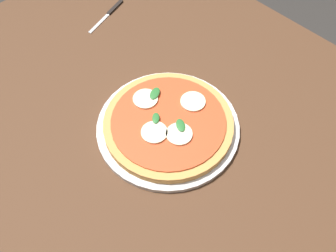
{
  "coord_description": "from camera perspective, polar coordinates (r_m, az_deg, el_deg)",
  "views": [
    {
      "loc": [
        0.42,
        -0.32,
        1.51
      ],
      "look_at": [
        0.05,
        0.04,
        0.78
      ],
      "focal_mm": 41.14,
      "sensor_mm": 36.0,
      "label": 1
    }
  ],
  "objects": [
    {
      "name": "serving_tray",
      "position": [
        0.89,
        0.0,
        -0.15
      ],
      "size": [
        0.33,
        0.33,
        0.01
      ],
      "primitive_type": "cylinder",
      "color": "silver",
      "rests_on": "dining_table"
    },
    {
      "name": "dining_table",
      "position": [
        0.99,
        -3.73,
        -2.91
      ],
      "size": [
        1.26,
        1.12,
        0.77
      ],
      "color": "#4C301E",
      "rests_on": "ground_plane"
    },
    {
      "name": "knife",
      "position": [
        1.2,
        -8.55,
        16.36
      ],
      "size": [
        0.05,
        0.16,
        0.01
      ],
      "color": "black",
      "rests_on": "dining_table"
    },
    {
      "name": "pizza",
      "position": [
        0.88,
        0.05,
        0.45
      ],
      "size": [
        0.3,
        0.3,
        0.03
      ],
      "color": "tan",
      "rests_on": "serving_tray"
    },
    {
      "name": "ground_plane",
      "position": [
        1.6,
        -2.4,
        -15.74
      ],
      "size": [
        6.0,
        6.0,
        0.0
      ],
      "primitive_type": "plane",
      "color": "#2D2B28"
    }
  ]
}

